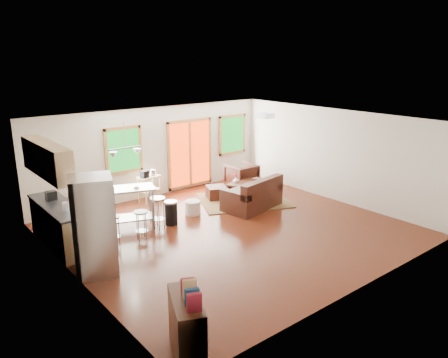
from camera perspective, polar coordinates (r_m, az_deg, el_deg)
floor at (r=10.48m, az=1.04°, el=-6.73°), size 7.50×7.00×0.02m
ceiling at (r=9.77m, az=1.11°, el=7.59°), size 7.50×7.00×0.02m
back_wall at (r=12.86m, az=-9.03°, el=3.49°), size 7.50×0.02×2.60m
left_wall at (r=8.27m, az=-19.41°, el=-4.27°), size 0.02×7.00×2.60m
right_wall at (r=12.72m, az=14.20°, el=3.06°), size 0.02×7.00×2.60m
front_wall at (r=7.83m, az=17.86°, el=-5.27°), size 7.50×0.02×2.60m
window_left at (r=12.32m, az=-12.98°, el=3.69°), size 1.10×0.05×1.30m
french_doors at (r=13.48m, az=-4.47°, el=3.35°), size 1.60×0.05×2.10m
window_right at (r=14.41m, az=1.10°, el=5.83°), size 1.10×0.05×1.30m
rug at (r=12.53m, az=2.59°, el=-2.78°), size 3.00×2.73×0.02m
loveseat at (r=11.82m, az=3.83°, el=-2.27°), size 1.76×1.19×0.86m
coffee_table at (r=12.90m, az=2.56°, el=-0.58°), size 1.22×1.01×0.42m
armchair at (r=13.60m, az=2.27°, el=0.56°), size 0.84×0.78×0.84m
ottoman at (r=12.62m, az=-0.96°, el=-1.79°), size 0.72×0.72×0.37m
pouf at (r=11.45m, az=-4.11°, el=-3.74°), size 0.43×0.43×0.36m
vase at (r=12.78m, az=1.54°, el=-0.07°), size 0.19×0.20×0.29m
book at (r=12.68m, az=3.88°, el=0.02°), size 0.23×0.11×0.31m
cabinets at (r=10.00m, az=-21.09°, el=-3.23°), size 0.64×2.24×2.30m
refrigerator at (r=8.53m, az=-16.58°, el=-5.89°), size 0.97×0.96×1.90m
island at (r=10.57m, az=-13.37°, el=-2.88°), size 1.73×1.15×1.02m
cup at (r=10.40m, az=-11.37°, el=-1.24°), size 0.14×0.12×0.13m
bar_stool_a at (r=9.76m, az=-14.35°, el=-5.68°), size 0.40×0.40×0.69m
bar_stool_b at (r=9.97m, az=-10.77°, el=-5.10°), size 0.39×0.39×0.67m
bar_stool_c at (r=10.49m, az=-8.66°, el=-3.46°), size 0.48×0.48×0.77m
trash_can at (r=10.80m, az=-6.93°, el=-4.37°), size 0.35×0.35×0.59m
kitchen_cart at (r=12.39m, az=-9.83°, el=-0.14°), size 0.69×0.52×0.94m
bookshelf at (r=6.33m, az=-4.87°, el=-18.56°), size 0.74×1.04×1.14m
ceiling_flush at (r=11.29m, az=5.43°, el=8.24°), size 0.35×0.35×0.12m
pendant_light at (r=10.13m, az=-12.76°, el=3.40°), size 0.80×0.18×0.79m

